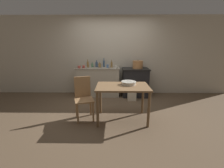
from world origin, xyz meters
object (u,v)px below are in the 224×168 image
bottle_far_left (112,65)px  cup_far_right (79,67)px  stove (135,82)px  work_table (123,91)px  cup_mid_right (116,67)px  stock_pot (138,65)px  bottle_center_left (88,64)px  cup_right (108,66)px  mixing_bowl_large (129,83)px  chair (84,97)px  bottle_center_right (104,64)px  bottle_center (92,65)px  bottle_left (100,65)px  bottle_mid_left (97,64)px  flour_sack (132,94)px  cup_end_right (84,67)px

bottle_far_left → cup_far_right: bottle_far_left is taller
stove → cup_far_right: (-1.77, -0.12, 0.51)m
work_table → cup_mid_right: cup_mid_right is taller
stock_pot → bottle_center_left: (-1.59, 0.07, -0.00)m
cup_mid_right → cup_right: bearing=156.4°
mixing_bowl_large → stove: bearing=76.7°
stock_pot → cup_mid_right: (-0.69, -0.12, -0.06)m
chair → cup_mid_right: (0.74, 1.44, 0.47)m
bottle_center_right → mixing_bowl_large: bearing=-69.0°
work_table → cup_mid_right: (-0.13, 1.51, 0.30)m
bottle_far_left → bottle_center: 0.63m
cup_far_right → mixing_bowl_large: bearing=-45.3°
bottle_center_left → bottle_center: size_ratio=1.52×
bottle_left → cup_far_right: bearing=-163.9°
work_table → bottle_mid_left: 1.98m
bottle_center → cup_right: (0.50, -0.10, -0.01)m
stove → bottle_far_left: (-0.77, 0.05, 0.57)m
bottle_left → stove: bearing=-2.9°
stove → flour_sack: size_ratio=2.26×
stock_pot → mixing_bowl_large: stock_pot is taller
work_table → chair: size_ratio=1.18×
bottle_center → chair: bearing=-89.3°
bottle_far_left → bottle_center_left: 0.76m
chair → cup_end_right: cup_end_right is taller
stock_pot → bottle_center_right: bearing=170.7°
mixing_bowl_large → bottle_center_left: (-1.17, 1.59, 0.20)m
mixing_bowl_large → cup_right: 1.62m
work_table → bottle_center_right: (-0.52, 1.81, 0.37)m
chair → flour_sack: size_ratio=2.37×
bottle_far_left → flour_sack: bearing=-37.5°
stove → cup_right: (-0.89, -0.02, 0.53)m
flour_sack → bottle_far_left: bearing=142.5°
cup_mid_right → cup_end_right: cup_end_right is taller
work_table → stock_pot: bearing=70.9°
cup_mid_right → cup_end_right: bearing=178.0°
mixing_bowl_large → bottle_left: (-0.78, 1.60, 0.17)m
bottle_left → bottle_center_right: bottle_center_right is taller
bottle_mid_left → cup_end_right: (-0.38, -0.25, -0.04)m
cup_far_right → flour_sack: bearing=-10.7°
mixing_bowl_large → bottle_far_left: (-0.40, 1.60, 0.20)m
cup_mid_right → bottle_center: bearing=164.2°
mixing_bowl_large → bottle_center_left: size_ratio=1.29×
stove → bottle_center_left: bearing=178.2°
bottle_center_left → flour_sack: bearing=-18.9°
bottle_center_left → stove: bearing=-1.8°
work_table → bottle_far_left: (-0.26, 1.70, 0.35)m
work_table → bottle_center_right: 1.92m
work_table → bottle_left: bottle_left is taller
cup_right → bottle_center_left: bearing=173.5°
cup_far_right → bottle_left: bearing=16.1°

